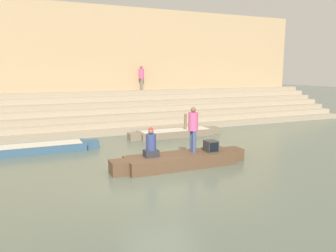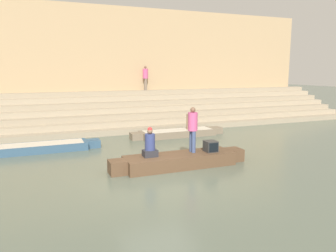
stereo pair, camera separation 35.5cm
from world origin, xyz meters
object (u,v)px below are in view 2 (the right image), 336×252
at_px(moored_boat_shore, 37,148).
at_px(mooring_post, 188,125).
at_px(rowboat_main, 180,160).
at_px(tv_set, 211,146).
at_px(moored_boat_distant, 178,133).
at_px(person_on_steps, 145,76).
at_px(person_rowing, 150,145).
at_px(person_standing, 193,127).

xyz_separation_m(moored_boat_shore, mooring_post, (7.94, 0.85, 0.42)).
height_order(rowboat_main, tv_set, tv_set).
bearing_deg(mooring_post, moored_boat_distant, 176.29).
bearing_deg(mooring_post, person_on_steps, 94.04).
height_order(person_rowing, mooring_post, person_rowing).
bearing_deg(moored_boat_shore, moored_boat_distant, 3.69).
height_order(person_standing, moored_boat_shore, person_standing).
distance_m(tv_set, moored_boat_shore, 7.87).
relative_size(person_standing, moored_boat_distant, 0.32).
xyz_separation_m(moored_boat_shore, moored_boat_distant, (7.35, 0.89, -0.00)).
bearing_deg(person_standing, rowboat_main, -166.45).
bearing_deg(person_rowing, moored_boat_distant, 68.14).
height_order(moored_boat_distant, person_on_steps, person_on_steps).
bearing_deg(tv_set, person_standing, 154.63).
height_order(rowboat_main, person_standing, person_standing).
height_order(rowboat_main, mooring_post, mooring_post).
bearing_deg(person_standing, person_rowing, -177.94).
bearing_deg(rowboat_main, moored_boat_shore, 137.43).
height_order(person_rowing, moored_boat_shore, person_rowing).
relative_size(rowboat_main, person_on_steps, 3.12).
height_order(rowboat_main, person_on_steps, person_on_steps).
height_order(mooring_post, person_on_steps, person_on_steps).
bearing_deg(mooring_post, person_rowing, -127.35).
relative_size(tv_set, mooring_post, 0.39).
distance_m(rowboat_main, tv_set, 1.37).
height_order(person_standing, mooring_post, person_standing).
distance_m(person_standing, tv_set, 1.08).
height_order(person_rowing, moored_boat_distant, person_rowing).
height_order(rowboat_main, person_rowing, person_rowing).
bearing_deg(moored_boat_shore, person_on_steps, 40.33).
relative_size(person_standing, tv_set, 3.66).
height_order(rowboat_main, moored_boat_distant, rowboat_main).
distance_m(rowboat_main, moored_boat_shore, 6.79).
xyz_separation_m(person_standing, tv_set, (0.69, -0.22, -0.80)).
bearing_deg(mooring_post, person_standing, -113.43).
xyz_separation_m(rowboat_main, person_standing, (0.60, 0.14, 1.24)).
xyz_separation_m(person_standing, moored_boat_shore, (-5.66, 4.39, -1.31)).
xyz_separation_m(moored_boat_distant, person_on_steps, (0.15, 6.23, 3.02)).
height_order(moored_boat_shore, person_on_steps, person_on_steps).
relative_size(moored_boat_distant, person_on_steps, 3.13).
bearing_deg(person_rowing, person_on_steps, 83.78).
distance_m(rowboat_main, person_rowing, 1.34).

